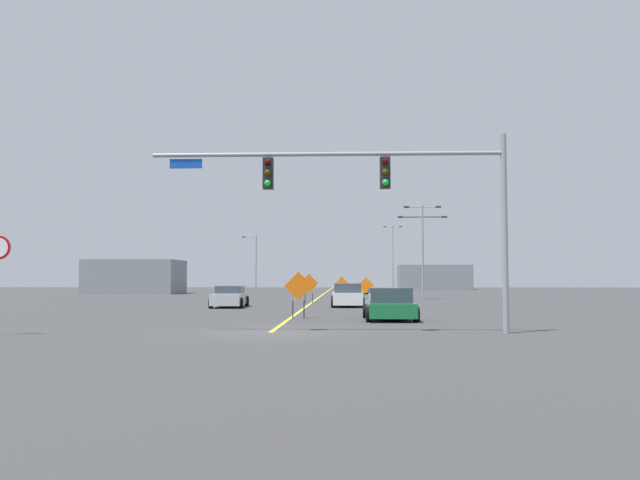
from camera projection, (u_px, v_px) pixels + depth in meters
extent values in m
plane|color=#38383A|center=(271.00, 332.00, 21.46)|extent=(205.21, 205.21, 0.00)
cube|color=yellow|center=(325.00, 293.00, 78.32)|extent=(0.16, 114.00, 0.01)
cylinder|color=gray|center=(505.00, 233.00, 21.35)|extent=(0.20, 0.20, 6.58)
cylinder|color=gray|center=(326.00, 154.00, 21.73)|extent=(11.75, 0.14, 0.14)
cube|color=black|center=(385.00, 173.00, 21.62)|extent=(0.34, 0.32, 1.05)
sphere|color=#3A0503|center=(385.00, 162.00, 21.47)|extent=(0.22, 0.22, 0.22)
sphere|color=#3C3106|center=(385.00, 172.00, 21.45)|extent=(0.22, 0.22, 0.22)
sphere|color=green|center=(385.00, 183.00, 21.43)|extent=(0.22, 0.22, 0.22)
cube|color=black|center=(268.00, 174.00, 21.77)|extent=(0.34, 0.32, 1.05)
sphere|color=#3A0503|center=(268.00, 162.00, 21.62)|extent=(0.22, 0.22, 0.22)
sphere|color=#3C3106|center=(268.00, 173.00, 21.60)|extent=(0.22, 0.22, 0.22)
sphere|color=green|center=(268.00, 183.00, 21.58)|extent=(0.22, 0.22, 0.22)
cube|color=#1447B7|center=(186.00, 164.00, 21.91)|extent=(1.10, 0.03, 0.32)
cylinder|color=gray|center=(423.00, 252.00, 54.11)|extent=(0.16, 0.16, 7.89)
cylinder|color=gray|center=(414.00, 207.00, 54.36)|extent=(1.32, 0.08, 0.08)
cube|color=#262628|center=(406.00, 207.00, 54.39)|extent=(0.44, 0.24, 0.14)
cylinder|color=gray|center=(430.00, 207.00, 54.31)|extent=(1.32, 0.08, 0.08)
cube|color=#262628|center=(438.00, 207.00, 54.28)|extent=(0.44, 0.24, 0.14)
cylinder|color=gray|center=(256.00, 264.00, 86.62)|extent=(0.16, 0.16, 7.43)
cylinder|color=gray|center=(250.00, 237.00, 86.86)|extent=(1.67, 0.08, 0.08)
cube|color=#262628|center=(244.00, 237.00, 86.90)|extent=(0.44, 0.24, 0.14)
cylinder|color=black|center=(423.00, 257.00, 56.20)|extent=(0.16, 0.16, 7.24)
cylinder|color=black|center=(411.00, 217.00, 56.44)|extent=(1.92, 0.08, 0.08)
cube|color=#262628|center=(400.00, 217.00, 56.48)|extent=(0.44, 0.24, 0.14)
cylinder|color=black|center=(433.00, 217.00, 56.36)|extent=(1.92, 0.08, 0.08)
cube|color=#262628|center=(445.00, 217.00, 56.32)|extent=(0.44, 0.24, 0.14)
cylinder|color=gray|center=(393.00, 258.00, 99.63)|extent=(0.16, 0.16, 9.82)
cylinder|color=gray|center=(389.00, 227.00, 99.93)|extent=(1.22, 0.08, 0.08)
cube|color=#262628|center=(385.00, 227.00, 99.95)|extent=(0.44, 0.24, 0.14)
cylinder|color=gray|center=(397.00, 227.00, 99.88)|extent=(1.22, 0.08, 0.08)
cube|color=#262628|center=(401.00, 227.00, 99.86)|extent=(0.44, 0.24, 0.14)
cube|color=orange|center=(342.00, 283.00, 64.49)|extent=(1.27, 0.21, 1.27)
cylinder|color=black|center=(339.00, 293.00, 64.48)|extent=(0.05, 0.05, 0.65)
cylinder|color=black|center=(344.00, 293.00, 64.39)|extent=(0.05, 0.05, 0.65)
cube|color=orange|center=(309.00, 283.00, 46.40)|extent=(1.36, 0.11, 1.36)
cylinder|color=black|center=(305.00, 298.00, 46.34)|extent=(0.05, 0.05, 0.71)
cylinder|color=black|center=(313.00, 298.00, 46.34)|extent=(0.05, 0.05, 0.71)
cube|color=orange|center=(298.00, 286.00, 28.91)|extent=(1.28, 0.14, 1.28)
cylinder|color=black|center=(293.00, 310.00, 28.84)|extent=(0.05, 0.05, 0.79)
cylinder|color=black|center=(304.00, 310.00, 28.86)|extent=(0.05, 0.05, 0.79)
cube|color=orange|center=(366.00, 285.00, 49.62)|extent=(1.22, 0.29, 1.24)
cylinder|color=black|center=(363.00, 298.00, 49.63)|extent=(0.05, 0.05, 0.60)
cylinder|color=black|center=(369.00, 298.00, 49.51)|extent=(0.05, 0.05, 0.60)
cube|color=gold|center=(359.00, 290.00, 73.36)|extent=(1.92, 3.89, 0.57)
cube|color=#333D47|center=(359.00, 285.00, 73.20)|extent=(1.69, 2.20, 0.45)
cylinder|color=black|center=(366.00, 291.00, 74.68)|extent=(0.24, 0.65, 0.64)
cylinder|color=black|center=(350.00, 291.00, 74.71)|extent=(0.24, 0.65, 0.64)
cylinder|color=black|center=(367.00, 291.00, 72.00)|extent=(0.24, 0.65, 0.64)
cylinder|color=black|center=(351.00, 291.00, 72.02)|extent=(0.24, 0.65, 0.64)
cube|color=white|center=(347.00, 298.00, 40.78)|extent=(1.91, 4.46, 0.73)
cube|color=#333D47|center=(347.00, 288.00, 40.60)|extent=(1.68, 2.62, 0.57)
cylinder|color=black|center=(360.00, 301.00, 42.30)|extent=(0.24, 0.65, 0.64)
cylinder|color=black|center=(333.00, 301.00, 42.33)|extent=(0.24, 0.65, 0.64)
cylinder|color=black|center=(363.00, 302.00, 39.21)|extent=(0.24, 0.65, 0.64)
cylinder|color=black|center=(333.00, 302.00, 39.24)|extent=(0.24, 0.65, 0.64)
cube|color=#B7BABF|center=(230.00, 299.00, 40.00)|extent=(1.96, 4.64, 0.69)
cube|color=#333D47|center=(230.00, 290.00, 40.26)|extent=(1.68, 2.18, 0.46)
cylinder|color=black|center=(211.00, 303.00, 38.39)|extent=(0.25, 0.65, 0.64)
cylinder|color=black|center=(241.00, 303.00, 38.39)|extent=(0.25, 0.65, 0.64)
cylinder|color=black|center=(219.00, 301.00, 41.59)|extent=(0.25, 0.65, 0.64)
cylinder|color=black|center=(247.00, 301.00, 41.59)|extent=(0.25, 0.65, 0.64)
cube|color=#196B38|center=(390.00, 309.00, 27.82)|extent=(2.01, 3.99, 0.60)
cube|color=#333D47|center=(390.00, 295.00, 27.66)|extent=(1.78, 1.89, 0.63)
cylinder|color=black|center=(409.00, 311.00, 29.18)|extent=(0.23, 0.64, 0.64)
cylinder|color=black|center=(365.00, 311.00, 29.22)|extent=(0.23, 0.64, 0.64)
cylinder|color=black|center=(416.00, 314.00, 26.41)|extent=(0.23, 0.64, 0.64)
cylinder|color=black|center=(369.00, 314.00, 26.45)|extent=(0.23, 0.64, 0.64)
cube|color=gray|center=(135.00, 277.00, 74.70)|extent=(10.23, 7.22, 3.85)
cube|color=gray|center=(434.00, 277.00, 100.29)|extent=(10.99, 5.70, 3.79)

